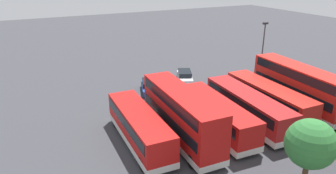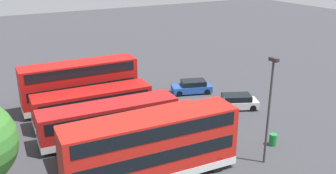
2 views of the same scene
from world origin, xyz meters
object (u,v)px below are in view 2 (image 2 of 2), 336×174
(waste_bin_yellow, at_px, (273,140))
(car_hatchback_silver, at_px, (235,102))
(lamp_post_tall, at_px, (269,104))
(bus_double_decker_fifth, at_px, (80,83))
(bus_single_deck_fourth, at_px, (93,104))
(bus_single_deck_sixth, at_px, (81,80))
(car_small_green, at_px, (192,87))
(bus_single_deck_second, at_px, (134,134))
(bus_double_decker_near_end, at_px, (152,146))
(bus_single_deck_third, at_px, (110,119))

(waste_bin_yellow, bearing_deg, car_hatchback_silver, -15.16)
(car_hatchback_silver, distance_m, waste_bin_yellow, 7.59)
(lamp_post_tall, bearing_deg, waste_bin_yellow, -55.84)
(bus_double_decker_fifth, relative_size, car_hatchback_silver, 2.30)
(bus_single_deck_fourth, distance_m, bus_single_deck_sixth, 7.28)
(car_small_green, height_order, waste_bin_yellow, car_small_green)
(bus_single_deck_second, height_order, waste_bin_yellow, bus_single_deck_second)
(bus_double_decker_near_end, height_order, bus_double_decker_fifth, same)
(bus_single_deck_sixth, xyz_separation_m, lamp_post_tall, (-20.02, -7.56, 2.98))
(bus_single_deck_fourth, relative_size, car_small_green, 2.31)
(bus_double_decker_near_end, xyz_separation_m, car_small_green, (12.61, -11.07, -1.75))
(bus_single_deck_sixth, relative_size, car_hatchback_silver, 2.16)
(bus_double_decker_near_end, height_order, bus_single_deck_sixth, bus_double_decker_near_end)
(bus_single_deck_fourth, xyz_separation_m, lamp_post_tall, (-12.80, -8.53, 2.98))
(bus_single_deck_third, height_order, bus_single_deck_sixth, same)
(bus_single_deck_fourth, distance_m, lamp_post_tall, 15.67)
(bus_double_decker_near_end, bearing_deg, car_hatchback_silver, -60.74)
(bus_single_deck_sixth, height_order, car_small_green, bus_single_deck_sixth)
(bus_single_deck_sixth, distance_m, car_hatchback_silver, 16.31)
(bus_single_deck_fourth, bearing_deg, bus_single_deck_sixth, -7.68)
(bus_double_decker_near_end, height_order, waste_bin_yellow, bus_double_decker_near_end)
(car_small_green, bearing_deg, waste_bin_yellow, 177.17)
(bus_double_decker_fifth, height_order, car_small_green, bus_double_decker_fifth)
(lamp_post_tall, bearing_deg, car_small_green, -11.74)
(bus_single_deck_third, relative_size, waste_bin_yellow, 12.02)
(bus_single_deck_third, relative_size, bus_double_decker_fifth, 1.03)
(bus_double_decker_near_end, bearing_deg, bus_double_decker_fifth, 2.13)
(bus_double_decker_near_end, height_order, bus_single_deck_second, bus_double_decker_near_end)
(bus_single_deck_sixth, xyz_separation_m, waste_bin_yellow, (-18.40, -9.95, -1.14))
(car_small_green, bearing_deg, bus_single_deck_third, 115.86)
(car_small_green, height_order, lamp_post_tall, lamp_post_tall)
(bus_double_decker_near_end, xyz_separation_m, bus_single_deck_second, (3.76, -0.36, -0.83))
(car_small_green, xyz_separation_m, waste_bin_yellow, (-12.98, 0.64, -0.22))
(bus_single_deck_second, relative_size, car_small_green, 2.42)
(bus_single_deck_fourth, bearing_deg, waste_bin_yellow, -135.66)
(bus_single_deck_third, height_order, car_small_green, bus_single_deck_third)
(bus_single_deck_third, bearing_deg, bus_single_deck_fourth, 2.52)
(lamp_post_tall, bearing_deg, bus_double_decker_near_end, 76.04)
(bus_single_deck_second, distance_m, bus_single_deck_third, 3.39)
(bus_double_decker_fifth, bearing_deg, bus_single_deck_fourth, -179.43)
(bus_single_deck_fourth, relative_size, bus_double_decker_fifth, 0.95)
(bus_double_decker_near_end, bearing_deg, bus_single_deck_second, -5.42)
(bus_single_deck_second, xyz_separation_m, bus_single_deck_third, (3.32, 0.70, 0.00))
(bus_single_deck_third, height_order, car_hatchback_silver, bus_single_deck_third)
(bus_double_decker_fifth, xyz_separation_m, waste_bin_yellow, (-14.91, -10.96, -1.97))
(bus_single_deck_third, bearing_deg, car_hatchback_silver, -90.58)
(bus_double_decker_fifth, bearing_deg, car_small_green, -99.45)
(bus_single_deck_third, height_order, bus_single_deck_fourth, same)
(bus_single_deck_second, height_order, bus_single_deck_sixth, same)
(car_small_green, relative_size, waste_bin_yellow, 4.82)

